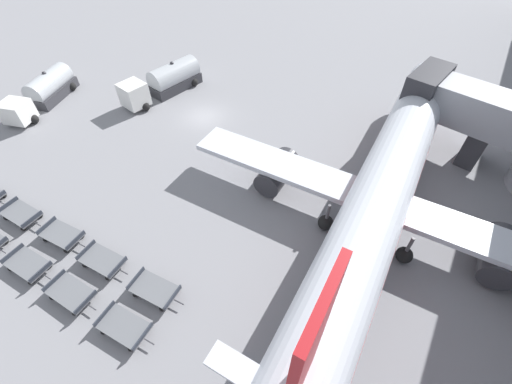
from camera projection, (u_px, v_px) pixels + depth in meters
ground_plane at (205, 117)px, 35.68m from camera, size 500.00×500.00×0.00m
airplane at (384, 187)px, 23.96m from camera, size 29.46×37.06×13.33m
fuel_tanker_primary at (44, 92)px, 36.77m from camera, size 5.42×9.57×2.99m
fuel_tanker_secondary at (166, 81)px, 38.06m from camera, size 4.26×9.82×3.21m
baggage_dolly_row_near_col_c at (28, 264)px, 22.95m from camera, size 3.74×1.91×0.92m
baggage_dolly_row_near_col_d at (71, 293)px, 21.53m from camera, size 3.73×1.88×0.92m
baggage_dolly_row_near_col_e at (124, 327)px, 20.07m from camera, size 3.76×1.97×0.92m
baggage_dolly_row_mid_a_col_b at (21, 214)px, 25.98m from camera, size 3.73×1.88×0.92m
baggage_dolly_row_mid_a_col_c at (62, 235)px, 24.64m from camera, size 3.77×1.99×0.92m
baggage_dolly_row_mid_a_col_d at (103, 260)px, 23.17m from camera, size 3.76×1.96×0.92m
baggage_dolly_row_mid_a_col_e at (155, 290)px, 21.70m from camera, size 3.77×2.00×0.92m
stand_guidance_stripe at (350, 305)px, 21.48m from camera, size 1.41×23.69×0.01m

